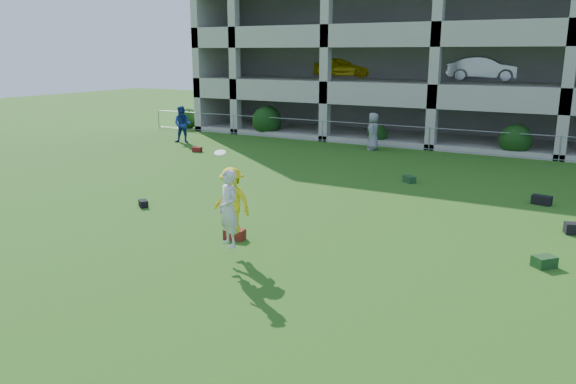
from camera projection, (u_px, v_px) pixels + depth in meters
The scene contains 14 objects.
ground at pixel (189, 277), 12.42m from camera, with size 100.00×100.00×0.00m, color #235114.
bystander_a at pixel (182, 124), 30.74m from camera, with size 0.97×0.76×2.00m, color navy.
bystander_c at pixel (373, 131), 28.42m from camera, with size 0.92×0.60×1.89m, color gray.
bag_red_a at pixel (235, 234), 14.92m from camera, with size 0.55×0.30×0.28m, color #5D1013.
bag_black_b at pixel (143, 204), 18.06m from camera, with size 0.40×0.25×0.22m, color black.
bag_green_c at pixel (544, 262), 13.00m from camera, with size 0.50×0.35×0.26m, color #143818.
crate_d at pixel (572, 228), 15.39m from camera, with size 0.35×0.35×0.30m, color black.
bag_black_e at pixel (542, 200), 18.33m from camera, with size 0.60×0.30×0.30m, color black.
bag_red_f at pixel (197, 149), 28.08m from camera, with size 0.45×0.28×0.24m, color #611C10.
bag_green_g at pixel (409, 179), 21.46m from camera, with size 0.50×0.30×0.25m, color #133520.
frisbee_contest at pixel (231, 203), 13.29m from camera, with size 1.42×1.51×2.16m.
parking_garage at pixel (474, 33), 34.38m from camera, with size 30.00×14.00×12.00m.
fence at pixel (429, 139), 28.33m from camera, with size 36.06×0.06×1.20m.
shrub_row at pixel (531, 125), 26.51m from camera, with size 34.38×2.52×3.50m.
Camera 1 is at (7.60, -9.02, 4.84)m, focal length 35.00 mm.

